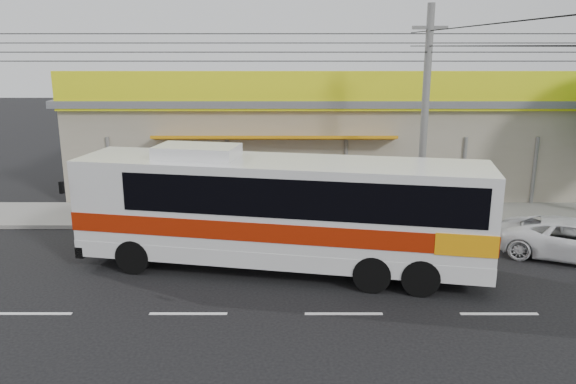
# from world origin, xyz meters

# --- Properties ---
(ground) EXTENTS (120.00, 120.00, 0.00)m
(ground) POSITION_xyz_m (0.00, 0.00, 0.00)
(ground) COLOR black
(ground) RESTS_ON ground
(sidewalk) EXTENTS (30.00, 3.20, 0.15)m
(sidewalk) POSITION_xyz_m (0.00, 6.00, 0.07)
(sidewalk) COLOR gray
(sidewalk) RESTS_ON ground
(lane_markings) EXTENTS (50.00, 0.12, 0.01)m
(lane_markings) POSITION_xyz_m (0.00, -2.50, 0.00)
(lane_markings) COLOR silver
(lane_markings) RESTS_ON ground
(storefront_building) EXTENTS (22.60, 9.20, 5.70)m
(storefront_building) POSITION_xyz_m (-0.01, 11.54, 2.30)
(storefront_building) COLOR gray
(storefront_building) RESTS_ON ground
(coach_bus) EXTENTS (12.52, 4.84, 3.78)m
(coach_bus) POSITION_xyz_m (-1.49, 0.50, 2.02)
(coach_bus) COLOR silver
(coach_bus) RESTS_ON ground
(motorbike_red) EXTENTS (1.78, 1.11, 0.88)m
(motorbike_red) POSITION_xyz_m (-5.72, 6.56, 0.59)
(motorbike_red) COLOR maroon
(motorbike_red) RESTS_ON sidewalk
(motorbike_dark) EXTENTS (1.75, 0.71, 1.02)m
(motorbike_dark) POSITION_xyz_m (-9.40, 7.30, 0.66)
(motorbike_dark) COLOR black
(motorbike_dark) RESTS_ON sidewalk
(white_car) EXTENTS (5.02, 3.77, 1.27)m
(white_car) POSITION_xyz_m (7.80, 1.44, 0.63)
(white_car) COLOR silver
(white_car) RESTS_ON ground
(utility_pole) EXTENTS (34.00, 14.00, 8.09)m
(utility_pole) POSITION_xyz_m (3.40, 4.20, 6.67)
(utility_pole) COLOR slate
(utility_pole) RESTS_ON ground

